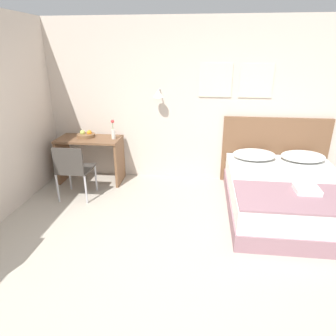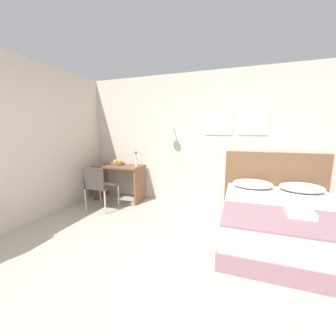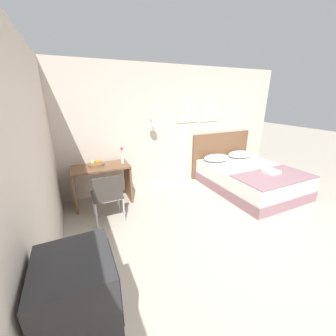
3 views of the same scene
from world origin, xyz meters
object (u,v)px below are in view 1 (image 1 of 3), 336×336
at_px(folded_towel_near_foot, 307,189).
at_px(fruit_bowl, 86,135).
at_px(pillow_right, 303,156).
at_px(throw_blanket, 303,198).
at_px(desk_chair, 73,168).
at_px(bed, 287,196).
at_px(flower_vase, 113,132).
at_px(headboard, 274,151).
at_px(desk, 90,152).
at_px(pillow_left, 254,155).

relative_size(folded_towel_near_foot, fruit_bowl, 0.96).
bearing_deg(fruit_bowl, pillow_right, -1.03).
xyz_separation_m(throw_blanket, desk_chair, (-3.11, 0.64, -0.01)).
distance_m(bed, fruit_bowl, 3.32).
distance_m(pillow_right, flower_vase, 3.06).
relative_size(headboard, flower_vase, 5.37).
height_order(bed, folded_towel_near_foot, folded_towel_near_foot).
relative_size(headboard, pillow_right, 2.58).
bearing_deg(pillow_right, headboard, 139.87).
xyz_separation_m(headboard, desk, (-3.10, -0.31, -0.04)).
height_order(pillow_right, folded_towel_near_foot, pillow_right).
bearing_deg(headboard, fruit_bowl, -175.45).
xyz_separation_m(bed, desk_chair, (-3.11, 0.04, 0.26)).
bearing_deg(headboard, pillow_left, -139.87).
bearing_deg(pillow_right, folded_towel_near_foot, -104.01).
bearing_deg(desk, folded_towel_near_foot, -20.73).
bearing_deg(desk, fruit_bowl, 140.49).
xyz_separation_m(throw_blanket, fruit_bowl, (-3.17, 1.40, 0.28)).
relative_size(pillow_right, flower_vase, 2.08).
distance_m(bed, flower_vase, 2.85).
distance_m(throw_blanket, desk_chair, 3.18).
bearing_deg(flower_vase, pillow_right, -0.15).
xyz_separation_m(pillow_right, desk, (-3.47, 0.01, -0.07)).
distance_m(folded_towel_near_foot, desk, 3.39).
bearing_deg(headboard, desk, -174.29).
xyz_separation_m(pillow_left, flower_vase, (-2.30, 0.01, 0.31)).
height_order(pillow_left, throw_blanket, pillow_left).
bearing_deg(pillow_left, bed, -63.21).
xyz_separation_m(desk, fruit_bowl, (-0.07, 0.06, 0.29)).
bearing_deg(pillow_left, folded_towel_near_foot, -69.31).
xyz_separation_m(pillow_right, desk_chair, (-3.49, -0.70, -0.07)).
bearing_deg(headboard, desk_chair, -161.90).
relative_size(pillow_left, pillow_right, 1.00).
bearing_deg(pillow_left, fruit_bowl, 178.69).
height_order(throw_blanket, fruit_bowl, fruit_bowl).
xyz_separation_m(headboard, pillow_left, (-0.37, -0.32, 0.03)).
xyz_separation_m(bed, pillow_right, (0.37, 0.74, 0.34)).
distance_m(desk, flower_vase, 0.57).
bearing_deg(throw_blanket, fruit_bowl, 156.12).
height_order(desk, flower_vase, flower_vase).
bearing_deg(desk_chair, flower_vase, 58.24).
relative_size(desk, desk_chair, 1.22).
bearing_deg(pillow_right, desk_chair, -168.62).
distance_m(pillow_left, desk_chair, 2.83).
xyz_separation_m(pillow_left, pillow_right, (0.75, 0.00, 0.00)).
height_order(throw_blanket, flower_vase, flower_vase).
distance_m(pillow_left, throw_blanket, 1.39).
bearing_deg(desk_chair, bed, -0.75).
height_order(desk_chair, fruit_bowl, fruit_bowl).
relative_size(desk, fruit_bowl, 3.53).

